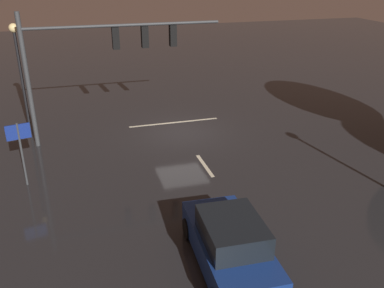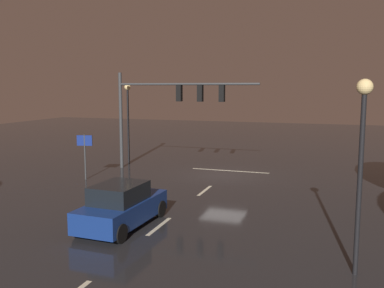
{
  "view_description": "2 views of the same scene",
  "coord_description": "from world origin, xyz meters",
  "px_view_note": "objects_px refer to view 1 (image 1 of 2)",
  "views": [
    {
      "loc": [
        5.1,
        19.47,
        8.15
      ],
      "look_at": [
        1.04,
        5.56,
        1.82
      ],
      "focal_mm": 38.94,
      "sensor_mm": 36.0,
      "label": 1
    },
    {
      "loc": [
        -6.23,
        24.5,
        5.3
      ],
      "look_at": [
        0.78,
        3.74,
        2.37
      ],
      "focal_mm": 39.72,
      "sensor_mm": 36.0,
      "label": 2
    }
  ],
  "objects_px": {
    "car_approaching": "(230,244)",
    "route_sign": "(20,141)",
    "street_lamp_right_kerb": "(19,59)",
    "traffic_signal_assembly": "(102,50)"
  },
  "relations": [
    {
      "from": "traffic_signal_assembly",
      "to": "car_approaching",
      "type": "distance_m",
      "value": 11.67
    },
    {
      "from": "car_approaching",
      "to": "route_sign",
      "type": "bearing_deg",
      "value": -48.85
    },
    {
      "from": "traffic_signal_assembly",
      "to": "street_lamp_right_kerb",
      "type": "xyz_separation_m",
      "value": [
        3.89,
        -1.88,
        -0.61
      ]
    },
    {
      "from": "car_approaching",
      "to": "street_lamp_right_kerb",
      "type": "xyz_separation_m",
      "value": [
        6.2,
        -12.72,
        3.03
      ]
    },
    {
      "from": "route_sign",
      "to": "car_approaching",
      "type": "bearing_deg",
      "value": 131.15
    },
    {
      "from": "car_approaching",
      "to": "route_sign",
      "type": "relative_size",
      "value": 1.69
    },
    {
      "from": "traffic_signal_assembly",
      "to": "route_sign",
      "type": "bearing_deg",
      "value": 47.32
    },
    {
      "from": "street_lamp_right_kerb",
      "to": "traffic_signal_assembly",
      "type": "bearing_deg",
      "value": 154.24
    },
    {
      "from": "traffic_signal_assembly",
      "to": "route_sign",
      "type": "relative_size",
      "value": 3.51
    },
    {
      "from": "traffic_signal_assembly",
      "to": "car_approaching",
      "type": "bearing_deg",
      "value": 102.02
    }
  ]
}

